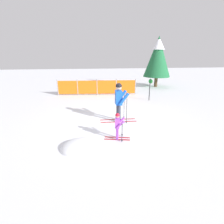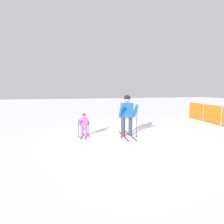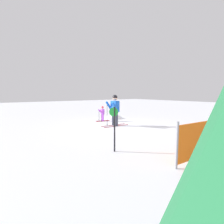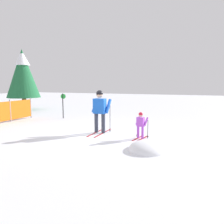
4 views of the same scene
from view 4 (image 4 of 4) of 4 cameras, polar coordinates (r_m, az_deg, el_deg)
The scene contains 6 objects.
ground_plane at distance 8.90m, azimuth -4.59°, elevation -5.50°, with size 60.00×60.00×0.00m, color white.
skier_adult at distance 8.79m, azimuth -3.18°, elevation 1.14°, with size 1.64×0.73×1.73m.
skier_child at distance 7.99m, azimuth 7.50°, elevation -2.97°, with size 0.94×0.49×0.97m.
conifer_far at distance 17.42m, azimuth -22.29°, elevation 9.45°, with size 2.38×2.38×4.42m.
trail_marker at distance 12.70m, azimuth -12.68°, elevation 2.30°, with size 0.20×0.22×1.41m.
snow_mound at distance 6.83m, azimuth 9.26°, elevation -9.68°, with size 1.37×1.16×0.55m, color white.
Camera 4 is at (-7.86, -3.65, 2.03)m, focal length 35.00 mm.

